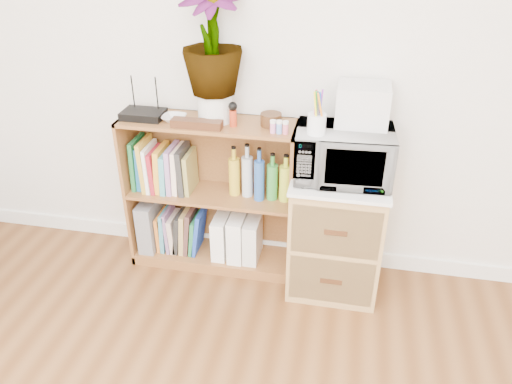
# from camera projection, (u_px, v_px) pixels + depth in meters

# --- Properties ---
(skirting_board) EXTENTS (4.00, 0.02, 0.10)m
(skirting_board) POSITION_uv_depth(u_px,v_px,m) (272.00, 247.00, 3.24)
(skirting_board) COLOR white
(skirting_board) RESTS_ON ground
(bookshelf) EXTENTS (1.00, 0.30, 0.95)m
(bookshelf) POSITION_uv_depth(u_px,v_px,m) (212.00, 196.00, 2.97)
(bookshelf) COLOR brown
(bookshelf) RESTS_ON ground
(wicker_unit) EXTENTS (0.50, 0.45, 0.70)m
(wicker_unit) POSITION_uv_depth(u_px,v_px,m) (336.00, 234.00, 2.84)
(wicker_unit) COLOR #9E7542
(wicker_unit) RESTS_ON ground
(microwave) EXTENTS (0.51, 0.36, 0.27)m
(microwave) POSITION_uv_depth(u_px,v_px,m) (343.00, 155.00, 2.58)
(microwave) COLOR white
(microwave) RESTS_ON wicker_unit
(pen_cup) EXTENTS (0.09, 0.09, 0.10)m
(pen_cup) POSITION_uv_depth(u_px,v_px,m) (316.00, 124.00, 2.45)
(pen_cup) COLOR white
(pen_cup) RESTS_ON microwave
(small_appliance) EXTENTS (0.26, 0.22, 0.21)m
(small_appliance) POSITION_uv_depth(u_px,v_px,m) (363.00, 105.00, 2.53)
(small_appliance) COLOR silver
(small_appliance) RESTS_ON microwave
(router) EXTENTS (0.23, 0.16, 0.04)m
(router) POSITION_uv_depth(u_px,v_px,m) (143.00, 114.00, 2.77)
(router) COLOR black
(router) RESTS_ON bookshelf
(white_bowl) EXTENTS (0.13, 0.13, 0.03)m
(white_bowl) POSITION_uv_depth(u_px,v_px,m) (174.00, 118.00, 2.73)
(white_bowl) COLOR silver
(white_bowl) RESTS_ON bookshelf
(plant_pot) EXTENTS (0.19, 0.19, 0.16)m
(plant_pot) POSITION_uv_depth(u_px,v_px,m) (215.00, 107.00, 2.71)
(plant_pot) COLOR silver
(plant_pot) RESTS_ON bookshelf
(potted_plant) EXTENTS (0.33, 0.33, 0.58)m
(potted_plant) POSITION_uv_depth(u_px,v_px,m) (212.00, 37.00, 2.52)
(potted_plant) COLOR #326528
(potted_plant) RESTS_ON plant_pot
(trinket_box) EXTENTS (0.28, 0.07, 0.04)m
(trinket_box) POSITION_uv_depth(u_px,v_px,m) (197.00, 124.00, 2.65)
(trinket_box) COLOR #361E0E
(trinket_box) RESTS_ON bookshelf
(kokeshi_doll) EXTENTS (0.04, 0.04, 0.09)m
(kokeshi_doll) POSITION_uv_depth(u_px,v_px,m) (233.00, 118.00, 2.65)
(kokeshi_doll) COLOR #AD3015
(kokeshi_doll) RESTS_ON bookshelf
(wooden_bowl) EXTENTS (0.11, 0.11, 0.07)m
(wooden_bowl) POSITION_uv_depth(u_px,v_px,m) (271.00, 120.00, 2.67)
(wooden_bowl) COLOR #3C1E10
(wooden_bowl) RESTS_ON bookshelf
(paint_jars) EXTENTS (0.11, 0.04, 0.05)m
(paint_jars) POSITION_uv_depth(u_px,v_px,m) (279.00, 128.00, 2.58)
(paint_jars) COLOR pink
(paint_jars) RESTS_ON bookshelf
(file_box) EXTENTS (0.10, 0.26, 0.33)m
(file_box) POSITION_uv_depth(u_px,v_px,m) (151.00, 223.00, 3.16)
(file_box) COLOR slate
(file_box) RESTS_ON bookshelf
(magazine_holder_left) EXTENTS (0.08, 0.21, 0.27)m
(magazine_holder_left) POSITION_uv_depth(u_px,v_px,m) (221.00, 235.00, 3.09)
(magazine_holder_left) COLOR white
(magazine_holder_left) RESTS_ON bookshelf
(magazine_holder_mid) EXTENTS (0.09, 0.23, 0.29)m
(magazine_holder_mid) POSITION_uv_depth(u_px,v_px,m) (238.00, 236.00, 3.07)
(magazine_holder_mid) COLOR white
(magazine_holder_mid) RESTS_ON bookshelf
(magazine_holder_right) EXTENTS (0.09, 0.22, 0.27)m
(magazine_holder_right) POSITION_uv_depth(u_px,v_px,m) (253.00, 239.00, 3.05)
(magazine_holder_right) COLOR silver
(magazine_holder_right) RESTS_ON bookshelf
(cookbooks) EXTENTS (0.35, 0.20, 0.31)m
(cookbooks) POSITION_uv_depth(u_px,v_px,m) (163.00, 168.00, 2.94)
(cookbooks) COLOR #1B6732
(cookbooks) RESTS_ON bookshelf
(liquor_bottles) EXTENTS (0.45, 0.07, 0.31)m
(liquor_bottles) POSITION_uv_depth(u_px,v_px,m) (266.00, 175.00, 2.83)
(liquor_bottles) COLOR gold
(liquor_bottles) RESTS_ON bookshelf
(lower_books) EXTENTS (0.30, 0.19, 0.30)m
(lower_books) POSITION_uv_depth(u_px,v_px,m) (181.00, 230.00, 3.14)
(lower_books) COLOR orange
(lower_books) RESTS_ON bookshelf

